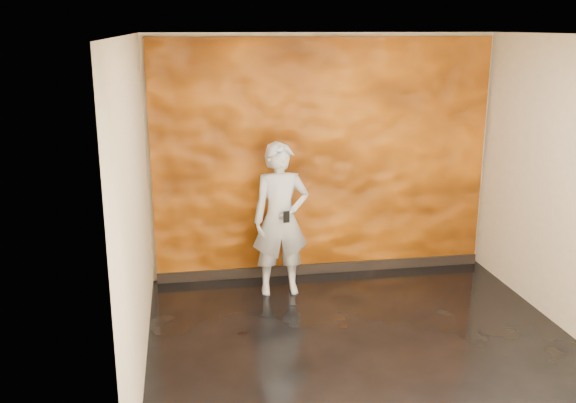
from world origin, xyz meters
The scene contains 5 objects.
room centered at (0.00, 0.00, 1.40)m, with size 4.02×4.02×2.81m.
feature_wall centered at (0.00, 1.96, 1.38)m, with size 3.90×0.06×2.75m, color orange.
baseboard centered at (0.00, 1.92, 0.06)m, with size 3.90×0.04×0.12m, color black.
man centered at (-0.58, 1.45, 0.84)m, with size 0.61×0.40×1.69m, color #A0A3AE.
phone centered at (-0.56, 1.19, 0.95)m, with size 0.07×0.01×0.13m, color black.
Camera 1 is at (-1.61, -5.12, 2.87)m, focal length 40.00 mm.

